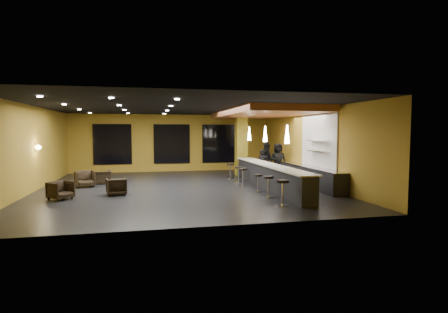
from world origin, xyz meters
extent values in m
cube|color=black|center=(0.00, 0.00, -0.05)|extent=(12.00, 13.00, 0.10)
cube|color=black|center=(0.00, 0.00, 3.55)|extent=(12.00, 13.00, 0.10)
cube|color=#A48124|center=(0.00, 6.55, 1.75)|extent=(12.00, 0.10, 3.50)
cube|color=#A48124|center=(0.00, -6.55, 1.75)|extent=(12.00, 0.10, 3.50)
cube|color=#A48124|center=(-6.05, 0.00, 1.75)|extent=(0.10, 13.00, 3.50)
cube|color=#A48124|center=(6.05, 0.00, 1.75)|extent=(0.10, 13.00, 3.50)
cube|color=#A75C30|center=(4.00, 1.00, 3.36)|extent=(3.60, 8.00, 0.28)
cube|color=black|center=(-3.50, 6.44, 1.70)|extent=(2.20, 0.06, 2.40)
cube|color=black|center=(0.00, 6.44, 1.70)|extent=(2.20, 0.06, 2.40)
cube|color=black|center=(3.00, 6.44, 1.70)|extent=(2.20, 0.06, 2.40)
cube|color=white|center=(5.96, -1.00, 2.00)|extent=(0.06, 3.20, 2.40)
cube|color=black|center=(3.65, -1.00, 0.50)|extent=(0.60, 8.00, 1.00)
cube|color=silver|center=(3.65, -1.00, 1.02)|extent=(0.78, 8.10, 0.05)
cube|color=black|center=(5.65, -0.50, 0.43)|extent=(0.70, 6.00, 0.86)
cube|color=silver|center=(5.65, -0.50, 0.89)|extent=(0.72, 6.00, 0.03)
cube|color=silver|center=(5.82, -1.20, 1.60)|extent=(0.30, 1.50, 0.03)
cube|color=silver|center=(5.82, -1.20, 2.05)|extent=(0.30, 1.50, 0.03)
cube|color=olive|center=(3.65, 3.60, 1.75)|extent=(0.60, 0.60, 3.50)
sphere|color=#FFE5B2|center=(-5.88, 0.50, 1.80)|extent=(0.22, 0.22, 0.22)
cone|color=white|center=(3.65, -3.00, 2.35)|extent=(0.20, 0.20, 0.70)
cone|color=white|center=(3.65, -0.50, 2.35)|extent=(0.20, 0.20, 0.70)
cone|color=white|center=(3.65, 2.00, 2.35)|extent=(0.20, 0.20, 0.70)
imported|color=black|center=(4.34, 1.92, 0.77)|extent=(0.66, 0.56, 1.53)
imported|color=black|center=(4.63, 1.94, 0.94)|extent=(1.04, 0.88, 1.89)
imported|color=black|center=(5.25, 2.06, 0.92)|extent=(0.93, 0.63, 1.84)
imported|color=black|center=(-4.53, -1.82, 0.33)|extent=(1.01, 1.01, 0.66)
imported|color=black|center=(-2.65, -1.27, 0.33)|extent=(0.85, 0.86, 0.66)
imported|color=black|center=(-4.18, 1.05, 0.36)|extent=(0.99, 1.00, 0.72)
imported|color=black|center=(-3.63, 1.92, 0.31)|extent=(1.04, 0.94, 0.62)
cylinder|color=silver|center=(2.88, -4.54, 0.02)|extent=(0.44, 0.44, 0.03)
cylinder|color=silver|center=(2.88, -4.54, 0.41)|extent=(0.08, 0.08, 0.77)
cylinder|color=black|center=(2.88, -4.54, 0.82)|extent=(0.42, 0.42, 0.09)
cylinder|color=silver|center=(2.94, -2.98, 0.02)|extent=(0.40, 0.40, 0.03)
cylinder|color=silver|center=(2.94, -2.98, 0.37)|extent=(0.07, 0.07, 0.70)
cylinder|color=black|center=(2.94, -2.98, 0.75)|extent=(0.38, 0.38, 0.08)
cylinder|color=silver|center=(2.94, -1.75, 0.01)|extent=(0.36, 0.36, 0.03)
cylinder|color=silver|center=(2.94, -1.75, 0.33)|extent=(0.06, 0.06, 0.63)
cylinder|color=black|center=(2.94, -1.75, 0.68)|extent=(0.34, 0.34, 0.07)
cylinder|color=silver|center=(2.70, -0.28, 0.02)|extent=(0.42, 0.42, 0.03)
cylinder|color=silver|center=(2.70, -0.28, 0.39)|extent=(0.07, 0.07, 0.73)
cylinder|color=black|center=(2.70, -0.28, 0.78)|extent=(0.40, 0.40, 0.08)
cylinder|color=silver|center=(2.84, 1.02, 0.01)|extent=(0.38, 0.38, 0.03)
cylinder|color=silver|center=(2.84, 1.02, 0.35)|extent=(0.07, 0.07, 0.66)
cylinder|color=black|center=(2.84, 1.02, 0.71)|extent=(0.36, 0.36, 0.08)
cylinder|color=silver|center=(2.76, 2.44, 0.01)|extent=(0.40, 0.40, 0.03)
cylinder|color=silver|center=(2.76, 2.44, 0.37)|extent=(0.07, 0.07, 0.69)
cylinder|color=black|center=(2.76, 2.44, 0.74)|extent=(0.38, 0.38, 0.08)
camera|label=1|loc=(-1.41, -15.23, 2.44)|focal=28.00mm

